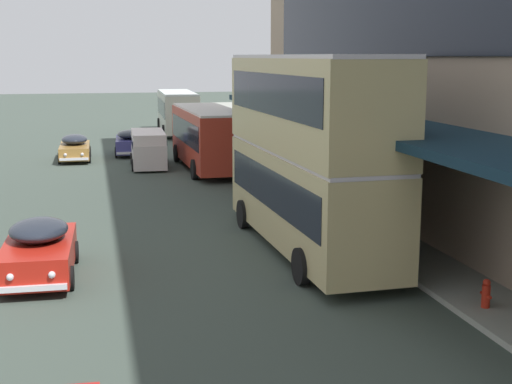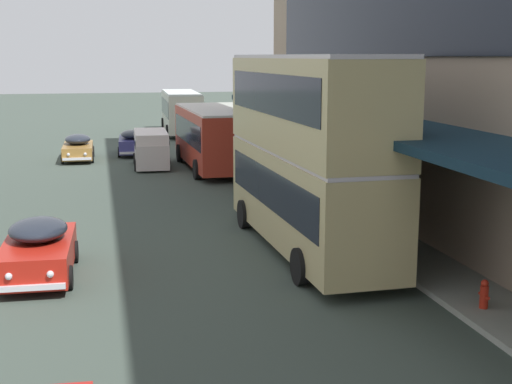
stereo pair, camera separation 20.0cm
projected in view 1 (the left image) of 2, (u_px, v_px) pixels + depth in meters
name	position (u px, v px, depth m)	size (l,w,h in m)	color
transit_bus_kerbside_front	(209.00, 135.00, 37.80)	(2.99, 9.56, 3.26)	#AC3020
transit_bus_kerbside_rear	(308.00, 147.00, 21.60)	(2.88, 10.21, 6.02)	tan
transit_bus_kerbside_far	(178.00, 110.00, 55.18)	(2.99, 9.38, 3.26)	beige
sedan_lead_near	(39.00, 249.00, 19.46)	(2.02, 4.37, 1.58)	#B31E13
sedan_lead_mid	(130.00, 142.00, 43.81)	(1.95, 4.52, 1.53)	navy
sedan_oncoming_front	(75.00, 148.00, 41.43)	(1.82, 4.46, 1.49)	olive
vw_van	(148.00, 147.00, 38.83)	(2.01, 4.60, 1.96)	beige
fire_hydrant	(486.00, 293.00, 16.72)	(0.20, 0.40, 0.70)	red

